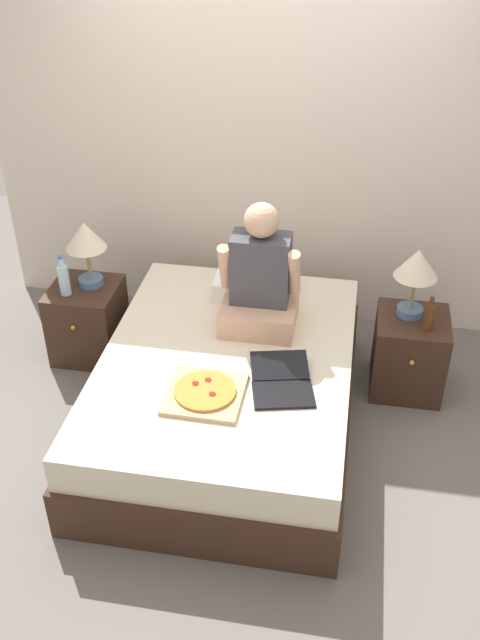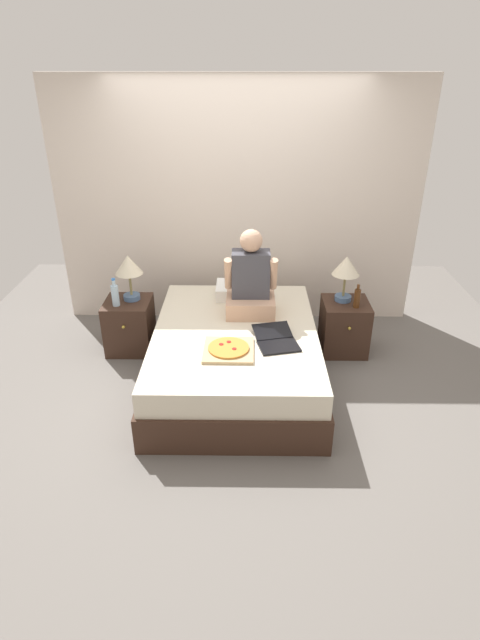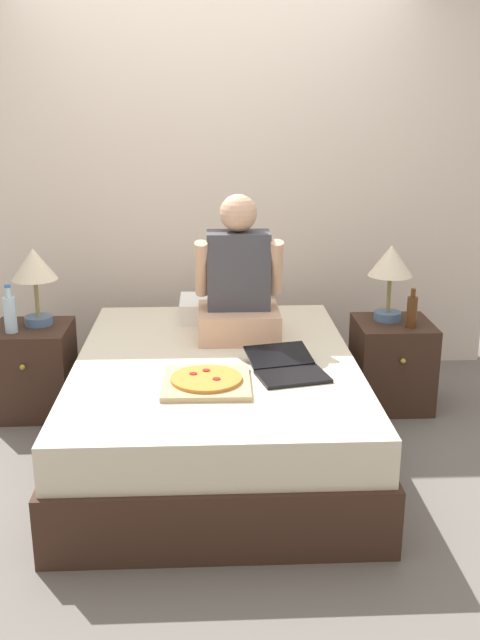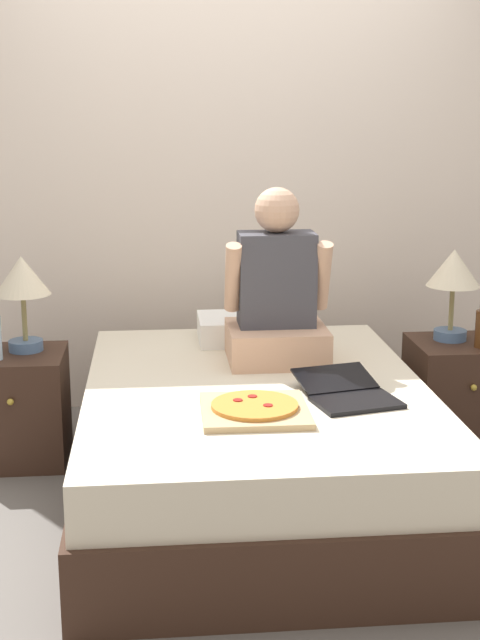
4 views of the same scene
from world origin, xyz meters
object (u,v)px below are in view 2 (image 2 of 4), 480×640
(bed, at_px, (235,356))
(person_seated, at_px, (251,283))
(lamp_on_left_nightstand, at_px, (129,268))
(water_bottle, at_px, (115,295))
(laptop, at_px, (277,341))
(pizza_box, at_px, (229,349))
(lamp_on_right_nightstand, at_px, (346,269))
(nightstand_left, at_px, (130,325))
(beer_bottle, at_px, (357,298))
(nightstand_right, at_px, (344,326))

(bed, xyz_separation_m, person_seated, (0.13, 0.36, 0.55))
(lamp_on_left_nightstand, distance_m, water_bottle, 0.28)
(laptop, relative_size, pizza_box, 1.17)
(lamp_on_left_nightstand, xyz_separation_m, lamp_on_right_nightstand, (2.05, 0.00, 0.00))
(lamp_on_left_nightstand, height_order, lamp_on_right_nightstand, same)
(nightstand_left, bearing_deg, lamp_on_left_nightstand, 51.38)
(lamp_on_right_nightstand, height_order, beer_bottle, lamp_on_right_nightstand)
(beer_bottle, distance_m, laptop, 1.04)
(bed, xyz_separation_m, pizza_box, (-0.05, -0.36, 0.28))
(nightstand_left, height_order, pizza_box, pizza_box)
(lamp_on_left_nightstand, relative_size, lamp_on_right_nightstand, 1.00)
(water_bottle, distance_m, nightstand_right, 2.23)
(person_seated, bearing_deg, laptop, -70.13)
(laptop, bearing_deg, lamp_on_right_nightstand, 50.52)
(lamp_on_left_nightstand, height_order, person_seated, person_seated)
(bed, distance_m, water_bottle, 1.29)
(person_seated, height_order, laptop, person_seated)
(water_bottle, distance_m, person_seated, 1.29)
(nightstand_right, xyz_separation_m, pizza_box, (-1.11, -0.92, 0.28))
(beer_bottle, bearing_deg, person_seated, -174.42)
(water_bottle, xyz_separation_m, person_seated, (1.27, -0.11, 0.17))
(water_bottle, height_order, person_seated, person_seated)
(nightstand_left, bearing_deg, pizza_box, -42.14)
(nightstand_left, relative_size, laptop, 1.10)
(nightstand_left, xyz_separation_m, lamp_on_right_nightstand, (2.09, 0.05, 0.59))
(water_bottle, xyz_separation_m, pizza_box, (1.09, -0.83, -0.10))
(nightstand_right, xyz_separation_m, beer_bottle, (0.07, -0.10, 0.36))
(nightstand_left, height_order, lamp_on_left_nightstand, lamp_on_left_nightstand)
(water_bottle, distance_m, pizza_box, 1.38)
(nightstand_left, xyz_separation_m, nightstand_right, (2.12, 0.00, 0.00))
(nightstand_left, xyz_separation_m, person_seated, (1.19, -0.20, 0.54))
(pizza_box, bearing_deg, lamp_on_right_nightstand, 41.94)
(water_bottle, bearing_deg, bed, -22.23)
(water_bottle, xyz_separation_m, beer_bottle, (2.27, -0.01, -0.02))
(water_bottle, relative_size, laptop, 0.58)
(bed, bearing_deg, water_bottle, 157.77)
(lamp_on_left_nightstand, relative_size, water_bottle, 1.63)
(bed, xyz_separation_m, laptop, (0.34, -0.23, 0.28))
(person_seated, bearing_deg, lamp_on_left_nightstand, 167.89)
(water_bottle, bearing_deg, nightstand_left, 48.35)
(bed, xyz_separation_m, lamp_on_right_nightstand, (1.03, 0.61, 0.59))
(water_bottle, relative_size, nightstand_right, 0.53)
(lamp_on_left_nightstand, xyz_separation_m, beer_bottle, (2.15, -0.15, -0.23))
(bed, height_order, beer_bottle, beer_bottle)
(bed, relative_size, laptop, 4.16)
(bed, distance_m, nightstand_right, 1.20)
(laptop, bearing_deg, lamp_on_left_nightstand, 148.61)
(bed, distance_m, pizza_box, 0.46)
(nightstand_left, height_order, lamp_on_right_nightstand, lamp_on_right_nightstand)
(water_bottle, distance_m, laptop, 1.64)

